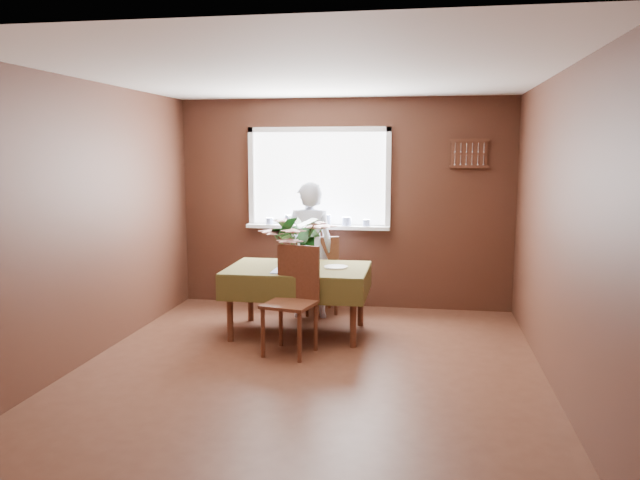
% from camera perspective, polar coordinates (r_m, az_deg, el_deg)
% --- Properties ---
extents(floor, '(4.50, 4.50, 0.00)m').
position_cam_1_polar(floor, '(5.57, -0.97, -11.56)').
color(floor, '#472418').
rests_on(floor, ground).
extents(ceiling, '(4.50, 4.50, 0.00)m').
position_cam_1_polar(ceiling, '(5.28, -1.03, 14.91)').
color(ceiling, white).
rests_on(ceiling, wall_back).
extents(wall_back, '(4.00, 0.00, 4.00)m').
position_cam_1_polar(wall_back, '(7.49, 2.18, 3.33)').
color(wall_back, '#592F1F').
rests_on(wall_back, floor).
extents(wall_front, '(4.00, 0.00, 4.00)m').
position_cam_1_polar(wall_front, '(3.12, -8.64, -3.53)').
color(wall_front, '#592F1F').
rests_on(wall_front, floor).
extents(wall_left, '(0.00, 4.50, 4.50)m').
position_cam_1_polar(wall_left, '(5.98, -20.20, 1.62)').
color(wall_left, '#592F1F').
rests_on(wall_left, floor).
extents(wall_right, '(0.00, 4.50, 4.50)m').
position_cam_1_polar(wall_right, '(5.29, 20.81, 0.80)').
color(wall_right, '#592F1F').
rests_on(wall_right, floor).
extents(window_assembly, '(1.72, 0.20, 1.22)m').
position_cam_1_polar(window_assembly, '(7.48, -0.16, 4.09)').
color(window_assembly, white).
rests_on(window_assembly, wall_back).
extents(spoon_rack, '(0.44, 0.05, 0.33)m').
position_cam_1_polar(spoon_rack, '(7.38, 13.50, 7.70)').
color(spoon_rack, '#542A1B').
rests_on(spoon_rack, wall_back).
extents(dining_table, '(1.45, 1.00, 0.70)m').
position_cam_1_polar(dining_table, '(6.41, -2.03, -3.22)').
color(dining_table, '#542A1B').
rests_on(dining_table, floor).
extents(chair_far, '(0.51, 0.51, 0.92)m').
position_cam_1_polar(chair_far, '(7.19, 0.01, -2.88)').
color(chair_far, '#542A1B').
rests_on(chair_far, floor).
extents(chair_near, '(0.51, 0.51, 1.00)m').
position_cam_1_polar(chair_near, '(5.85, -2.44, -5.06)').
color(chair_near, '#542A1B').
rests_on(chair_near, floor).
extents(seated_woman, '(0.63, 0.47, 1.54)m').
position_cam_1_polar(seated_woman, '(7.03, -1.00, -0.92)').
color(seated_woman, white).
rests_on(seated_woman, floor).
extents(flower_bouquet, '(0.61, 0.61, 0.52)m').
position_cam_1_polar(flower_bouquet, '(6.19, -2.12, 0.35)').
color(flower_bouquet, white).
rests_on(flower_bouquet, dining_table).
extents(side_plate, '(0.30, 0.30, 0.01)m').
position_cam_1_polar(side_plate, '(6.37, 1.47, -2.48)').
color(side_plate, white).
rests_on(side_plate, dining_table).
extents(table_knife, '(0.08, 0.20, 0.00)m').
position_cam_1_polar(table_knife, '(6.18, -0.63, -2.79)').
color(table_knife, silver).
rests_on(table_knife, dining_table).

